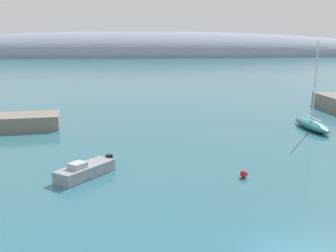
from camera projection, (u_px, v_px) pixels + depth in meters
distant_ridge at (141, 56)px, 250.31m from camera, size 357.70×70.54×30.27m
sailboat_teal_mid_mooring at (312, 124)px, 44.74m from camera, size 2.03×7.63×9.89m
motorboat_grey_foreground at (85, 170)px, 29.20m from camera, size 4.28×4.77×1.26m
mooring_buoy_red at (244, 174)px, 29.02m from camera, size 0.56×0.56×0.56m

